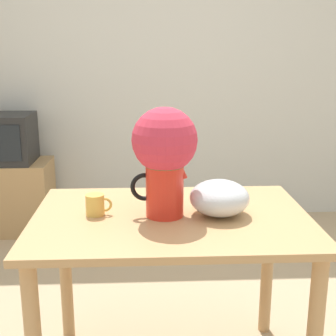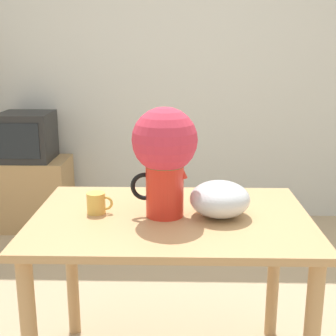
{
  "view_description": "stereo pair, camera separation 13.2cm",
  "coord_description": "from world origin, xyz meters",
  "px_view_note": "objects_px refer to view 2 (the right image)",
  "views": [
    {
      "loc": [
        -0.21,
        -1.91,
        1.45
      ],
      "look_at": [
        -0.12,
        -0.09,
        0.98
      ],
      "focal_mm": 50.0,
      "sensor_mm": 36.0,
      "label": 1
    },
    {
      "loc": [
        -0.07,
        -1.92,
        1.45
      ],
      "look_at": [
        -0.12,
        -0.09,
        0.98
      ],
      "focal_mm": 50.0,
      "sensor_mm": 36.0,
      "label": 2
    }
  ],
  "objects_px": {
    "coffee_mug": "(97,203)",
    "tv_set": "(27,136)",
    "flower_vase": "(165,152)",
    "white_bowl": "(220,199)"
  },
  "relations": [
    {
      "from": "flower_vase",
      "to": "tv_set",
      "type": "height_order",
      "value": "flower_vase"
    },
    {
      "from": "flower_vase",
      "to": "tv_set",
      "type": "bearing_deg",
      "value": 122.49
    },
    {
      "from": "tv_set",
      "to": "white_bowl",
      "type": "bearing_deg",
      "value": -52.77
    },
    {
      "from": "coffee_mug",
      "to": "tv_set",
      "type": "relative_size",
      "value": 0.27
    },
    {
      "from": "white_bowl",
      "to": "tv_set",
      "type": "height_order",
      "value": "tv_set"
    },
    {
      "from": "flower_vase",
      "to": "white_bowl",
      "type": "xyz_separation_m",
      "value": [
        0.23,
        -0.0,
        -0.2
      ]
    },
    {
      "from": "coffee_mug",
      "to": "white_bowl",
      "type": "bearing_deg",
      "value": -2.53
    },
    {
      "from": "flower_vase",
      "to": "white_bowl",
      "type": "relative_size",
      "value": 1.82
    },
    {
      "from": "flower_vase",
      "to": "coffee_mug",
      "type": "height_order",
      "value": "flower_vase"
    },
    {
      "from": "coffee_mug",
      "to": "tv_set",
      "type": "bearing_deg",
      "value": 115.89
    }
  ]
}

